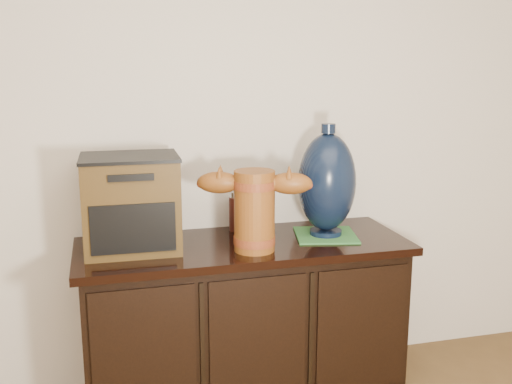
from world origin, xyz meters
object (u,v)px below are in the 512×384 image
object	(u,v)px
lamp_base	(327,183)
sideboard	(244,320)
terracotta_vessel	(254,206)
tv_radio	(131,203)
spray_can	(236,211)

from	to	relation	value
lamp_base	sideboard	bearing A→B (deg)	-179.49
terracotta_vessel	lamp_base	size ratio (longest dim) A/B	0.95
sideboard	terracotta_vessel	distance (m)	0.58
sideboard	tv_radio	size ratio (longest dim) A/B	3.57
terracotta_vessel	tv_radio	distance (m)	0.52
sideboard	lamp_base	bearing A→B (deg)	0.51
terracotta_vessel	spray_can	xyz separation A→B (m)	(-0.01, 0.32, -0.10)
terracotta_vessel	lamp_base	bearing A→B (deg)	36.47
lamp_base	spray_can	xyz separation A→B (m)	(-0.38, 0.19, -0.16)
spray_can	lamp_base	bearing A→B (deg)	-27.04
sideboard	tv_radio	distance (m)	0.74
tv_radio	lamp_base	size ratio (longest dim) A/B	0.81
spray_can	sideboard	bearing A→B (deg)	-93.20
sideboard	tv_radio	xyz separation A→B (m)	(-0.48, 0.03, 0.57)
sideboard	spray_can	distance (m)	0.50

